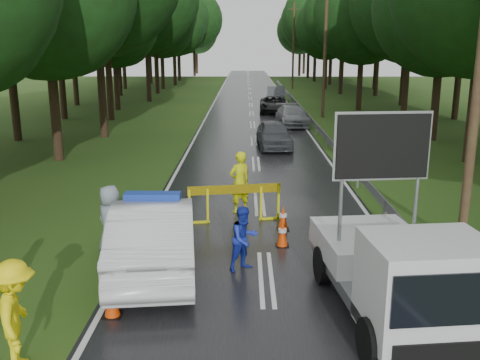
{
  "coord_description": "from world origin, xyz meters",
  "views": [
    {
      "loc": [
        -0.49,
        -11.26,
        5.18
      ],
      "look_at": [
        -0.63,
        4.01,
        1.3
      ],
      "focal_mm": 40.0,
      "sensor_mm": 36.0,
      "label": 1
    }
  ],
  "objects_px": {
    "police_sedan": "(154,235)",
    "civilian": "(244,239)",
    "barrier": "(234,194)",
    "queue_car_third": "(273,104)",
    "queue_car_first": "(274,134)",
    "queue_car_second": "(292,116)",
    "queue_car_fourth": "(276,95)",
    "work_truck": "(398,271)",
    "officer": "(240,182)"
  },
  "relations": [
    {
      "from": "officer",
      "to": "queue_car_fourth",
      "type": "height_order",
      "value": "officer"
    },
    {
      "from": "civilian",
      "to": "queue_car_third",
      "type": "xyz_separation_m",
      "value": [
        2.22,
        30.2,
        -0.14
      ]
    },
    {
      "from": "barrier",
      "to": "queue_car_fourth",
      "type": "distance_m",
      "value": 34.0
    },
    {
      "from": "queue_car_third",
      "to": "queue_car_second",
      "type": "bearing_deg",
      "value": -81.14
    },
    {
      "from": "work_truck",
      "to": "queue_car_second",
      "type": "relative_size",
      "value": 1.12
    },
    {
      "from": "queue_car_first",
      "to": "queue_car_fourth",
      "type": "xyz_separation_m",
      "value": [
        1.32,
        21.91,
        0.05
      ]
    },
    {
      "from": "queue_car_third",
      "to": "queue_car_fourth",
      "type": "xyz_separation_m",
      "value": [
        0.6,
        7.16,
        0.11
      ]
    },
    {
      "from": "civilian",
      "to": "queue_car_third",
      "type": "height_order",
      "value": "civilian"
    },
    {
      "from": "officer",
      "to": "queue_car_second",
      "type": "xyz_separation_m",
      "value": [
        3.26,
        18.78,
        -0.33
      ]
    },
    {
      "from": "queue_car_third",
      "to": "queue_car_first",
      "type": "bearing_deg",
      "value": -91.18
    },
    {
      "from": "officer",
      "to": "queue_car_second",
      "type": "height_order",
      "value": "officer"
    },
    {
      "from": "officer",
      "to": "civilian",
      "type": "height_order",
      "value": "officer"
    },
    {
      "from": "queue_car_second",
      "to": "queue_car_third",
      "type": "xyz_separation_m",
      "value": [
        -0.88,
        6.92,
        -0.01
      ]
    },
    {
      "from": "barrier",
      "to": "queue_car_third",
      "type": "height_order",
      "value": "queue_car_third"
    },
    {
      "from": "civilian",
      "to": "queue_car_fourth",
      "type": "xyz_separation_m",
      "value": [
        2.82,
        37.36,
        -0.03
      ]
    },
    {
      "from": "queue_car_first",
      "to": "civilian",
      "type": "bearing_deg",
      "value": -98.69
    },
    {
      "from": "work_truck",
      "to": "queue_car_third",
      "type": "distance_m",
      "value": 32.63
    },
    {
      "from": "work_truck",
      "to": "queue_car_fourth",
      "type": "distance_m",
      "value": 39.79
    },
    {
      "from": "barrier",
      "to": "queue_car_second",
      "type": "bearing_deg",
      "value": 70.35
    },
    {
      "from": "queue_car_second",
      "to": "queue_car_first",
      "type": "bearing_deg",
      "value": -105.99
    },
    {
      "from": "police_sedan",
      "to": "officer",
      "type": "relative_size",
      "value": 2.73
    },
    {
      "from": "officer",
      "to": "civilian",
      "type": "relative_size",
      "value": 1.27
    },
    {
      "from": "police_sedan",
      "to": "civilian",
      "type": "distance_m",
      "value": 2.11
    },
    {
      "from": "officer",
      "to": "police_sedan",
      "type": "bearing_deg",
      "value": 34.78
    },
    {
      "from": "barrier",
      "to": "civilian",
      "type": "distance_m",
      "value": 3.51
    },
    {
      "from": "queue_car_first",
      "to": "queue_car_fourth",
      "type": "relative_size",
      "value": 0.91
    },
    {
      "from": "work_truck",
      "to": "civilian",
      "type": "xyz_separation_m",
      "value": [
        -2.9,
        2.43,
        -0.27
      ]
    },
    {
      "from": "queue_car_fourth",
      "to": "queue_car_second",
      "type": "bearing_deg",
      "value": -86.15
    },
    {
      "from": "barrier",
      "to": "queue_car_third",
      "type": "bearing_deg",
      "value": 74.7
    },
    {
      "from": "officer",
      "to": "queue_car_second",
      "type": "bearing_deg",
      "value": -131.47
    },
    {
      "from": "officer",
      "to": "queue_car_first",
      "type": "xyz_separation_m",
      "value": [
        1.65,
        10.95,
        -0.28
      ]
    },
    {
      "from": "queue_car_first",
      "to": "work_truck",
      "type": "bearing_deg",
      "value": -88.66
    },
    {
      "from": "queue_car_second",
      "to": "queue_car_third",
      "type": "bearing_deg",
      "value": 92.79
    },
    {
      "from": "queue_car_first",
      "to": "queue_car_second",
      "type": "height_order",
      "value": "queue_car_first"
    },
    {
      "from": "police_sedan",
      "to": "queue_car_fourth",
      "type": "distance_m",
      "value": 37.67
    },
    {
      "from": "queue_car_first",
      "to": "queue_car_fourth",
      "type": "height_order",
      "value": "queue_car_fourth"
    },
    {
      "from": "police_sedan",
      "to": "civilian",
      "type": "bearing_deg",
      "value": 172.87
    },
    {
      "from": "work_truck",
      "to": "queue_car_third",
      "type": "height_order",
      "value": "work_truck"
    },
    {
      "from": "barrier",
      "to": "queue_car_second",
      "type": "xyz_separation_m",
      "value": [
        3.4,
        19.78,
        -0.22
      ]
    },
    {
      "from": "officer",
      "to": "queue_car_fourth",
      "type": "relative_size",
      "value": 0.43
    },
    {
      "from": "queue_car_fourth",
      "to": "queue_car_third",
      "type": "bearing_deg",
      "value": -92.04
    },
    {
      "from": "police_sedan",
      "to": "queue_car_first",
      "type": "height_order",
      "value": "police_sedan"
    },
    {
      "from": "queue_car_second",
      "to": "queue_car_fourth",
      "type": "bearing_deg",
      "value": 86.71
    },
    {
      "from": "officer",
      "to": "queue_car_fourth",
      "type": "distance_m",
      "value": 32.99
    },
    {
      "from": "officer",
      "to": "queue_car_first",
      "type": "bearing_deg",
      "value": -130.23
    },
    {
      "from": "queue_car_third",
      "to": "queue_car_fourth",
      "type": "bearing_deg",
      "value": 86.89
    },
    {
      "from": "queue_car_first",
      "to": "queue_car_third",
      "type": "distance_m",
      "value": 14.77
    },
    {
      "from": "queue_car_third",
      "to": "civilian",
      "type": "bearing_deg",
      "value": -92.58
    },
    {
      "from": "officer",
      "to": "queue_car_third",
      "type": "bearing_deg",
      "value": -126.92
    },
    {
      "from": "work_truck",
      "to": "queue_car_third",
      "type": "xyz_separation_m",
      "value": [
        -0.68,
        32.62,
        -0.41
      ]
    }
  ]
}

